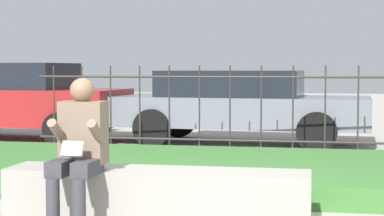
# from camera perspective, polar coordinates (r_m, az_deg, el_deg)

# --- Properties ---
(stone_bench) EXTENTS (2.66, 0.52, 0.48)m
(stone_bench) POSITION_cam_1_polar(r_m,az_deg,el_deg) (5.67, -3.18, -8.09)
(stone_bench) COLOR gray
(stone_bench) RESTS_ON ground_plane
(person_seated_reader) EXTENTS (0.42, 0.73, 1.28)m
(person_seated_reader) POSITION_cam_1_polar(r_m,az_deg,el_deg) (5.49, -10.03, -3.36)
(person_seated_reader) COLOR black
(person_seated_reader) RESTS_ON ground_plane
(grass_berm) EXTENTS (8.51, 2.97, 0.24)m
(grass_berm) POSITION_cam_1_polar(r_m,az_deg,el_deg) (7.74, 3.32, -5.65)
(grass_berm) COLOR #3D7533
(grass_berm) RESTS_ON ground_plane
(iron_fence) EXTENTS (6.51, 0.03, 1.40)m
(iron_fence) POSITION_cam_1_polar(r_m,az_deg,el_deg) (9.56, 4.78, -0.22)
(iron_fence) COLOR #332D28
(iron_fence) RESTS_ON ground_plane
(car_parked_left) EXTENTS (4.15, 2.09, 1.46)m
(car_parked_left) POSITION_cam_1_polar(r_m,az_deg,el_deg) (12.70, -15.22, 0.73)
(car_parked_left) COLOR maroon
(car_parked_left) RESTS_ON ground_plane
(car_parked_center) EXTENTS (4.62, 2.14, 1.32)m
(car_parked_center) POSITION_cam_1_polar(r_m,az_deg,el_deg) (11.53, 4.12, 0.35)
(car_parked_center) COLOR slate
(car_parked_center) RESTS_ON ground_plane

